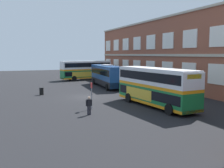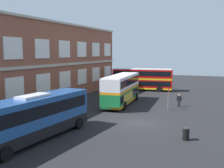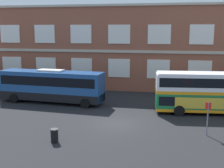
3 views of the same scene
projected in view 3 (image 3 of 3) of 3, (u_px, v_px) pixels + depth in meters
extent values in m
plane|color=black|center=(120.00, 117.00, 28.30)|extent=(120.00, 120.00, 0.00)
cube|color=brown|center=(124.00, 48.00, 43.13)|extent=(57.36, 8.00, 11.21)
cube|color=#B2A893|center=(119.00, 51.00, 39.24)|extent=(57.36, 0.16, 0.36)
cube|color=#B2A893|center=(119.00, 5.00, 38.18)|extent=(57.36, 0.28, 0.30)
cube|color=silver|center=(12.00, 65.00, 42.66)|extent=(2.92, 0.12, 2.47)
cube|color=silver|center=(46.00, 66.00, 41.66)|extent=(2.92, 0.12, 2.47)
cube|color=silver|center=(82.00, 67.00, 40.67)|extent=(2.92, 0.12, 2.47)
cube|color=silver|center=(119.00, 68.00, 39.67)|extent=(2.92, 0.12, 2.47)
cube|color=silver|center=(158.00, 69.00, 38.67)|extent=(2.92, 0.12, 2.47)
cube|color=silver|center=(200.00, 70.00, 37.67)|extent=(2.92, 0.12, 2.47)
cube|color=silver|center=(10.00, 34.00, 41.85)|extent=(2.92, 0.12, 2.47)
cube|color=silver|center=(45.00, 34.00, 40.85)|extent=(2.92, 0.12, 2.47)
cube|color=silver|center=(81.00, 34.00, 39.85)|extent=(2.92, 0.12, 2.47)
cube|color=silver|center=(119.00, 34.00, 38.85)|extent=(2.92, 0.12, 2.47)
cube|color=silver|center=(159.00, 34.00, 37.85)|extent=(2.92, 0.12, 2.47)
cube|color=silver|center=(202.00, 34.00, 36.85)|extent=(2.92, 0.12, 2.47)
cube|color=#197038|center=(212.00, 101.00, 29.42)|extent=(11.20, 3.62, 1.75)
cube|color=black|center=(212.00, 99.00, 29.38)|extent=(10.76, 3.62, 0.90)
cube|color=orange|center=(212.00, 91.00, 29.23)|extent=(11.20, 3.62, 0.30)
cube|color=silver|center=(213.00, 82.00, 29.06)|extent=(11.20, 3.62, 1.55)
cube|color=black|center=(213.00, 81.00, 29.05)|extent=(10.76, 3.62, 0.90)
cube|color=orange|center=(211.00, 108.00, 29.55)|extent=(11.20, 3.64, 0.28)
cube|color=silver|center=(213.00, 74.00, 28.91)|extent=(10.97, 3.50, 0.12)
cube|color=gold|center=(201.00, 103.00, 28.27)|extent=(4.82, 0.51, 1.10)
cylinder|color=black|center=(179.00, 111.00, 28.61)|extent=(1.07, 0.42, 1.04)
cylinder|color=black|center=(176.00, 104.00, 31.11)|extent=(1.07, 0.42, 1.04)
cube|color=navy|center=(51.00, 85.00, 33.60)|extent=(12.16, 3.43, 3.20)
cube|color=black|center=(51.00, 80.00, 33.49)|extent=(11.44, 3.42, 1.00)
cube|color=black|center=(52.00, 95.00, 33.81)|extent=(12.16, 3.45, 0.90)
cube|color=silver|center=(51.00, 71.00, 33.29)|extent=(2.97, 1.49, 0.20)
cylinder|color=black|center=(85.00, 103.00, 31.47)|extent=(1.06, 0.40, 1.04)
cylinder|color=black|center=(93.00, 98.00, 33.88)|extent=(1.06, 0.40, 1.04)
cylinder|color=black|center=(14.00, 98.00, 33.74)|extent=(1.06, 0.40, 1.04)
cylinder|color=black|center=(26.00, 94.00, 36.15)|extent=(1.06, 0.40, 1.04)
cylinder|color=slate|center=(207.00, 119.00, 23.18)|extent=(0.10, 0.10, 2.70)
cube|color=red|center=(208.00, 106.00, 22.96)|extent=(0.44, 0.04, 0.56)
cylinder|color=black|center=(54.00, 136.00, 21.95)|extent=(0.56, 0.56, 0.95)
cylinder|color=black|center=(54.00, 129.00, 21.86)|extent=(0.60, 0.60, 0.08)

